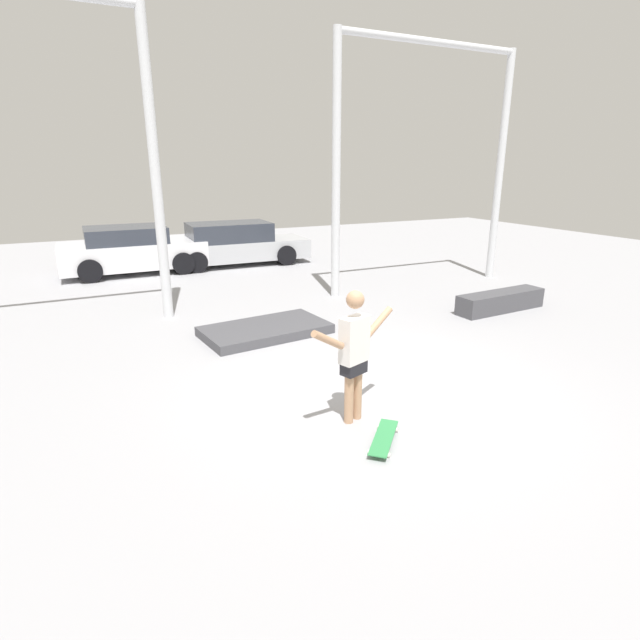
% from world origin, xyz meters
% --- Properties ---
extents(ground_plane, '(36.00, 36.00, 0.00)m').
position_xyz_m(ground_plane, '(0.00, 0.00, 0.00)').
color(ground_plane, '#9E9EA3').
extents(skateboarder, '(1.36, 0.55, 1.67)m').
position_xyz_m(skateboarder, '(-0.70, -0.74, 0.94)').
color(skateboarder, tan).
rests_on(skateboarder, ground_plane).
extents(skateboard, '(0.72, 0.75, 0.08)m').
position_xyz_m(skateboard, '(-0.65, -1.36, 0.06)').
color(skateboard, '#338C4C').
rests_on(skateboard, ground_plane).
extents(grind_box, '(2.22, 0.63, 0.42)m').
position_xyz_m(grind_box, '(4.63, 2.12, 0.21)').
color(grind_box, '#47474C').
rests_on(grind_box, ground_plane).
extents(manual_pad, '(2.43, 1.53, 0.17)m').
position_xyz_m(manual_pad, '(-0.55, 2.86, 0.09)').
color(manual_pad, '#47474C').
rests_on(manual_pad, ground_plane).
extents(canopy_support_right, '(5.18, 0.20, 5.85)m').
position_xyz_m(canopy_support_right, '(4.47, 4.85, 3.54)').
color(canopy_support_right, silver).
rests_on(canopy_support_right, ground_plane).
extents(parked_car_white, '(4.01, 2.01, 1.35)m').
position_xyz_m(parked_car_white, '(-2.10, 9.91, 0.66)').
color(parked_car_white, white).
rests_on(parked_car_white, ground_plane).
extents(parked_car_silver, '(4.59, 1.94, 1.32)m').
position_xyz_m(parked_car_silver, '(0.96, 9.84, 0.64)').
color(parked_car_silver, '#B7BABF').
rests_on(parked_car_silver, ground_plane).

